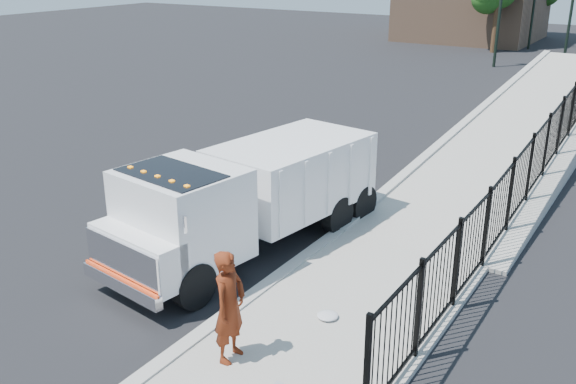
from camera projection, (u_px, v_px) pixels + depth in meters
The scene contains 7 objects.
ground at pixel (247, 305), 12.82m from camera, with size 120.00×120.00×0.00m, color black.
curb at pixel (180, 351), 11.20m from camera, with size 0.30×12.00×0.16m, color #ADAAA3.
ramp at pixel (535, 137), 24.48m from camera, with size 3.95×24.00×1.70m, color #9E998E.
iron_fence at pixel (557, 145), 20.28m from camera, with size 0.10×28.00×1.80m, color black.
truck at pixel (245, 194), 14.67m from camera, with size 3.40×7.61×2.52m.
worker at pixel (230, 306), 10.61m from camera, with size 0.73×0.48×1.99m, color #65220E.
debris at pixel (328, 315), 12.12m from camera, with size 0.41×0.41×0.10m, color silver.
Camera 1 is at (6.64, -9.07, 6.61)m, focal length 40.00 mm.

